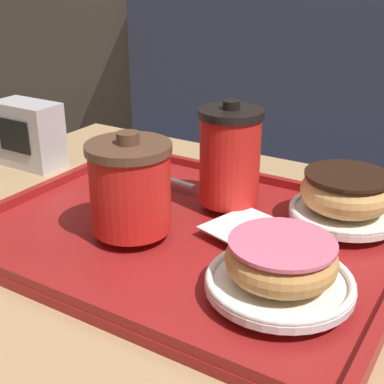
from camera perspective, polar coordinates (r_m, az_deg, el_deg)
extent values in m
cube|color=#33384C|center=(1.63, 11.45, -7.42)|extent=(1.44, 0.44, 0.45)
cube|color=#33384C|center=(1.62, 15.21, 11.02)|extent=(1.44, 0.08, 0.55)
cube|color=tan|center=(0.69, -1.97, -5.57)|extent=(0.84, 0.67, 0.03)
cube|color=maroon|center=(0.67, 0.00, -4.55)|extent=(0.51, 0.40, 0.01)
cube|color=maroon|center=(0.53, -11.05, -11.55)|extent=(0.51, 0.01, 0.01)
cube|color=maroon|center=(0.82, 7.03, 1.58)|extent=(0.51, 0.01, 0.01)
cube|color=maroon|center=(0.81, -15.12, 0.67)|extent=(0.01, 0.40, 0.01)
cube|color=white|center=(0.64, 6.60, -4.12)|extent=(0.13, 0.12, 0.00)
cylinder|color=red|center=(0.63, -6.58, 0.11)|extent=(0.09, 0.09, 0.10)
cylinder|color=brown|center=(0.61, -6.81, 4.70)|extent=(0.10, 0.10, 0.01)
cylinder|color=brown|center=(0.61, -6.86, 5.74)|extent=(0.03, 0.03, 0.01)
cylinder|color=red|center=(0.70, 4.05, 3.42)|extent=(0.08, 0.08, 0.12)
cylinder|color=black|center=(0.68, 4.20, 8.40)|extent=(0.08, 0.08, 0.01)
cylinder|color=black|center=(0.68, 4.23, 9.26)|extent=(0.02, 0.02, 0.01)
cylinder|color=white|center=(0.54, 9.30, -9.69)|extent=(0.15, 0.15, 0.01)
torus|color=white|center=(0.54, 9.34, -9.15)|extent=(0.15, 0.15, 0.01)
torus|color=tan|center=(0.53, 9.49, -7.17)|extent=(0.11, 0.11, 0.04)
cylinder|color=#DB6684|center=(0.52, 9.63, -5.40)|extent=(0.10, 0.10, 0.00)
cylinder|color=white|center=(0.70, 15.84, -2.28)|extent=(0.14, 0.14, 0.01)
torus|color=white|center=(0.70, 15.89, -1.84)|extent=(0.14, 0.14, 0.01)
torus|color=tan|center=(0.69, 16.12, 0.03)|extent=(0.11, 0.11, 0.04)
cylinder|color=black|center=(0.68, 16.32, 1.72)|extent=(0.11, 0.11, 0.00)
ellipsoid|color=silver|center=(0.84, -6.62, 2.87)|extent=(0.04, 0.03, 0.01)
cube|color=silver|center=(0.79, -2.90, 1.51)|extent=(0.11, 0.02, 0.00)
cube|color=#B7B7BC|center=(0.94, -16.98, 5.91)|extent=(0.11, 0.06, 0.11)
cube|color=black|center=(0.92, -18.44, 5.70)|extent=(0.07, 0.00, 0.05)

